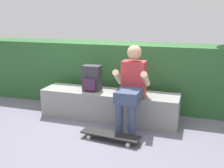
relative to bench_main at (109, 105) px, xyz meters
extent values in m
plane|color=slate|center=(0.00, -0.33, -0.22)|extent=(24.00, 24.00, 0.00)
cube|color=gray|center=(0.00, 0.00, 0.00)|extent=(2.17, 0.51, 0.44)
cube|color=#B73338|center=(0.41, -0.08, 0.48)|extent=(0.34, 0.22, 0.52)
sphere|color=#D8AD84|center=(0.41, -0.08, 0.87)|extent=(0.21, 0.21, 0.21)
cube|color=#384766|center=(0.41, -0.39, 0.31)|extent=(0.32, 0.40, 0.17)
cylinder|color=#384766|center=(0.32, -0.54, 0.00)|extent=(0.11, 0.11, 0.44)
cylinder|color=#384766|center=(0.50, -0.54, 0.00)|extent=(0.11, 0.11, 0.44)
cylinder|color=#D8AD84|center=(0.21, -0.22, 0.52)|extent=(0.09, 0.33, 0.27)
cylinder|color=#D8AD84|center=(0.61, -0.22, 0.52)|extent=(0.09, 0.33, 0.27)
cube|color=black|center=(0.26, -0.74, -0.14)|extent=(0.82, 0.28, 0.02)
cylinder|color=silver|center=(0.55, -0.70, -0.19)|extent=(0.06, 0.04, 0.05)
cylinder|color=silver|center=(0.53, -0.85, -0.19)|extent=(0.06, 0.04, 0.05)
cylinder|color=silver|center=(-0.01, -0.64, -0.19)|extent=(0.06, 0.04, 0.05)
cylinder|color=silver|center=(-0.03, -0.79, -0.19)|extent=(0.06, 0.04, 0.05)
cube|color=#333338|center=(-0.28, 0.00, 0.42)|extent=(0.28, 0.18, 0.40)
cube|color=#462648|center=(-0.28, -0.11, 0.34)|extent=(0.20, 0.05, 0.18)
cube|color=#2D5D2F|center=(0.27, 0.78, 0.34)|extent=(6.07, 0.69, 1.12)
camera|label=1|loc=(1.28, -3.83, 1.40)|focal=43.06mm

